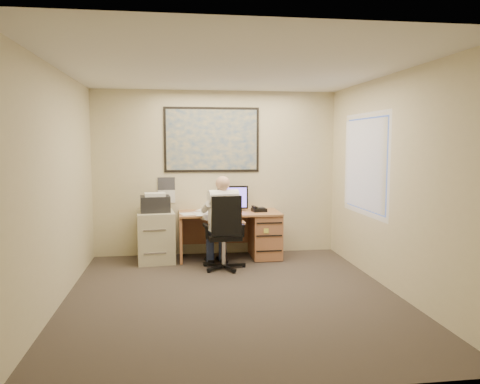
{
  "coord_description": "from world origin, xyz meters",
  "views": [
    {
      "loc": [
        -0.67,
        -5.46,
        1.85
      ],
      "look_at": [
        0.27,
        1.3,
        1.13
      ],
      "focal_mm": 35.0,
      "sensor_mm": 36.0,
      "label": 1
    }
  ],
  "objects": [
    {
      "name": "window_blinds",
      "position": [
        1.97,
        0.8,
        1.55
      ],
      "size": [
        0.06,
        1.4,
        1.3
      ],
      "primitive_type": null,
      "color": "silver",
      "rests_on": "room_shell"
    },
    {
      "name": "desk",
      "position": [
        0.51,
        1.9,
        0.45
      ],
      "size": [
        1.6,
        0.97,
        1.15
      ],
      "color": "#AF784B",
      "rests_on": "ground"
    },
    {
      "name": "wall_calendar",
      "position": [
        -0.82,
        2.24,
        1.08
      ],
      "size": [
        0.28,
        0.01,
        0.42
      ],
      "primitive_type": "cube",
      "color": "white",
      "rests_on": "room_shell"
    },
    {
      "name": "office_chair",
      "position": [
        0.01,
        1.22,
        0.32
      ],
      "size": [
        0.71,
        0.71,
        1.1
      ],
      "rotation": [
        0.0,
        0.0,
        0.08
      ],
      "color": "black",
      "rests_on": "ground"
    },
    {
      "name": "room_shell",
      "position": [
        0.0,
        0.0,
        1.35
      ],
      "size": [
        4.0,
        4.5,
        2.7
      ],
      "color": "#38302B",
      "rests_on": "ground"
    },
    {
      "name": "person",
      "position": [
        0.02,
        1.3,
        0.68
      ],
      "size": [
        0.71,
        0.9,
        1.37
      ],
      "primitive_type": null,
      "rotation": [
        0.0,
        0.0,
        0.19
      ],
      "color": "white",
      "rests_on": "office_chair"
    },
    {
      "name": "filing_cabinet",
      "position": [
        -0.99,
        1.85,
        0.46
      ],
      "size": [
        0.62,
        0.72,
        1.08
      ],
      "rotation": [
        0.0,
        0.0,
        0.09
      ],
      "color": "#BEB899",
      "rests_on": "ground"
    },
    {
      "name": "world_map",
      "position": [
        -0.07,
        2.23,
        1.9
      ],
      "size": [
        1.56,
        0.03,
        1.06
      ],
      "primitive_type": "cube",
      "color": "#1E4C93",
      "rests_on": "room_shell"
    }
  ]
}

